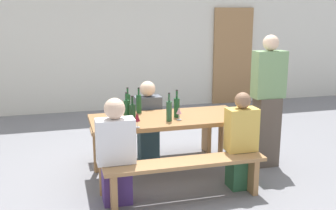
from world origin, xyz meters
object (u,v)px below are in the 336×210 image
wooden_door (233,56)px  tasting_table (168,124)px  wine_glass_0 (179,111)px  seated_guest_near_1 (241,143)px  wine_glass_1 (137,117)px  wine_bottle_4 (177,107)px  wine_bottle_2 (127,110)px  wine_bottle_1 (169,111)px  standing_host (268,104)px  bench_near (186,170)px  bench_far (154,132)px  seated_guest_near_0 (116,154)px  wine_bottle_0 (128,103)px  seated_guest_far_0 (148,123)px  wine_bottle_5 (139,103)px  wine_bottle_3 (133,113)px

wooden_door → tasting_table: 4.42m
wine_glass_0 → seated_guest_near_1: bearing=-32.8°
seated_guest_near_1 → wine_glass_1: bearing=79.6°
wine_bottle_4 → wine_bottle_2: bearing=-178.5°
wine_bottle_1 → standing_host: (1.37, 0.17, -0.04)m
wine_bottle_1 → wine_bottle_4: (0.14, 0.15, 0.00)m
wine_glass_0 → seated_guest_near_1: seated_guest_near_1 is taller
wine_bottle_2 → wine_glass_1: wine_bottle_2 is taller
bench_near → wooden_door: bearing=60.0°
bench_far → seated_guest_near_0: bearing=-119.7°
wine_bottle_0 → wine_glass_1: 0.69m
wooden_door → wine_bottle_4: size_ratio=6.24×
wine_bottle_0 → seated_guest_near_1: seated_guest_near_1 is taller
bench_far → wine_glass_0: wine_glass_0 is taller
seated_guest_far_0 → wine_bottle_0: bearing=-55.3°
wine_bottle_1 → seated_guest_far_0: bearing=96.8°
wooden_door → bench_near: (-2.50, -4.33, -0.70)m
wine_bottle_0 → seated_guest_far_0: size_ratio=0.29×
tasting_table → wine_bottle_0: bearing=141.1°
wine_bottle_4 → bench_near: bearing=-98.4°
wooden_door → wine_glass_0: size_ratio=14.07×
bench_far → seated_guest_near_0: 1.46m
tasting_table → wine_bottle_0: 0.59m
bench_far → wine_bottle_0: (-0.43, -0.36, 0.53)m
wine_bottle_0 → seated_guest_near_0: size_ratio=0.28×
bench_far → wooden_door: bearing=49.5°
standing_host → wine_glass_0: bearing=7.0°
wine_bottle_0 → wine_bottle_5: same height
seated_guest_near_1 → seated_guest_far_0: (-0.83, 1.11, -0.00)m
wine_bottle_5 → wine_bottle_2: bearing=-121.8°
wine_bottle_3 → seated_guest_far_0: seated_guest_far_0 is taller
wine_bottle_4 → seated_guest_near_0: seated_guest_near_0 is taller
wine_bottle_2 → wine_bottle_4: (0.61, 0.02, -0.01)m
wine_bottle_3 → standing_host: bearing=3.9°
tasting_table → wine_bottle_3: (-0.46, -0.13, 0.20)m
bench_near → wine_bottle_3: bearing=128.3°
tasting_table → bench_far: 0.77m
bench_near → wine_bottle_3: 0.90m
wine_bottle_5 → wine_bottle_3: bearing=-110.6°
tasting_table → wine_bottle_1: (-0.04, -0.18, 0.21)m
standing_host → wine_bottle_2: bearing=1.4°
wooden_door → wine_bottle_1: (-2.54, -3.81, -0.18)m
wine_bottle_2 → seated_guest_far_0: 0.80m
bench_far → wine_glass_0: (0.09, -0.86, 0.50)m
tasting_table → standing_host: (1.33, -0.00, 0.16)m
wine_bottle_5 → seated_guest_near_0: (-0.42, -0.85, -0.33)m
tasting_table → seated_guest_far_0: (-0.12, 0.56, -0.14)m
wine_bottle_3 → wine_glass_0: size_ratio=2.11×
wine_bottle_1 → wine_bottle_5: (-0.26, 0.47, -0.00)m
tasting_table → wine_bottle_4: size_ratio=5.52×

